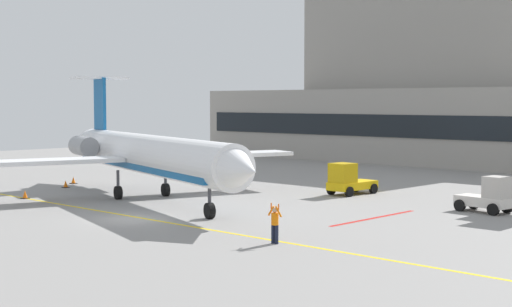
# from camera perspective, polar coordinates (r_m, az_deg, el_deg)

# --- Properties ---
(ground) EXTENTS (120.00, 120.00, 0.11)m
(ground) POSITION_cam_1_polar(r_m,az_deg,el_deg) (43.04, -9.22, -4.95)
(ground) COLOR gray
(terminal_building) EXTENTS (66.40, 16.44, 19.39)m
(terminal_building) POSITION_cam_1_polar(r_m,az_deg,el_deg) (84.24, 15.39, 4.03)
(terminal_building) COLOR gray
(terminal_building) RESTS_ON ground
(regional_jet) EXTENTS (29.23, 23.44, 8.48)m
(regional_jet) POSITION_cam_1_polar(r_m,az_deg,el_deg) (51.47, -8.30, -0.06)
(regional_jet) COLOR white
(regional_jet) RESTS_ON ground
(baggage_tug) EXTENTS (2.08, 3.92, 2.26)m
(baggage_tug) POSITION_cam_1_polar(r_m,az_deg,el_deg) (53.84, 6.94, -2.01)
(baggage_tug) COLOR #E5B20C
(baggage_tug) RESTS_ON ground
(pushback_tractor) EXTENTS (3.39, 2.05, 2.19)m
(pushback_tractor) POSITION_cam_1_polar(r_m,az_deg,el_deg) (46.79, 17.06, -3.09)
(pushback_tractor) COLOR silver
(pushback_tractor) RESTS_ON ground
(marshaller) EXTENTS (0.83, 0.34, 1.87)m
(marshaller) POSITION_cam_1_polar(r_m,az_deg,el_deg) (35.09, 1.42, -5.26)
(marshaller) COLOR #191E33
(marshaller) RESTS_ON ground
(safety_cone_alpha) EXTENTS (0.47, 0.47, 0.55)m
(safety_cone_alpha) POSITION_cam_1_polar(r_m,az_deg,el_deg) (53.71, -16.93, -2.99)
(safety_cone_alpha) COLOR orange
(safety_cone_alpha) RESTS_ON ground
(safety_cone_bravo) EXTENTS (0.47, 0.47, 0.55)m
(safety_cone_bravo) POSITION_cam_1_polar(r_m,az_deg,el_deg) (59.75, -14.09, -2.25)
(safety_cone_bravo) COLOR orange
(safety_cone_bravo) RESTS_ON ground
(safety_cone_charlie) EXTENTS (0.47, 0.47, 0.55)m
(safety_cone_charlie) POSITION_cam_1_polar(r_m,az_deg,el_deg) (62.40, -13.54, -1.99)
(safety_cone_charlie) COLOR orange
(safety_cone_charlie) RESTS_ON ground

